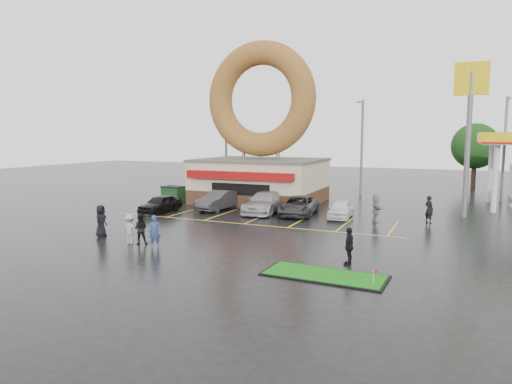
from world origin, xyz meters
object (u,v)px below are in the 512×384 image
at_px(streetlight_left, 226,144).
at_px(car_white, 341,209).
at_px(car_black, 160,204).
at_px(person_blue, 155,232).
at_px(streetlight_mid, 362,145).
at_px(shell_sign, 470,110).
at_px(dumpster, 174,195).
at_px(car_grey, 299,206).
at_px(putting_green, 325,275).
at_px(person_cameraman, 349,246).
at_px(donut_shop, 260,150).
at_px(streetlight_right, 504,146).
at_px(car_dgrey, 219,200).
at_px(car_silver, 265,202).

xyz_separation_m(streetlight_left, car_white, (15.23, -11.92, -4.16)).
relative_size(car_black, person_blue, 2.29).
relative_size(streetlight_mid, car_white, 2.47).
relative_size(shell_sign, dumpster, 5.89).
relative_size(streetlight_left, car_white, 2.47).
distance_m(person_blue, dumpster, 16.06).
height_order(car_grey, putting_green, car_grey).
bearing_deg(person_cameraman, dumpster, -121.99).
xyz_separation_m(car_grey, person_cameraman, (6.12, -11.14, 0.16)).
height_order(car_black, person_cameraman, person_cameraman).
bearing_deg(donut_shop, streetlight_mid, 48.62).
bearing_deg(streetlight_right, person_cameraman, -107.14).
bearing_deg(dumpster, streetlight_mid, 46.25).
xyz_separation_m(car_dgrey, dumpster, (-5.47, 1.85, -0.09)).
bearing_deg(car_dgrey, donut_shop, 84.85).
xyz_separation_m(streetlight_left, car_grey, (12.15, -11.92, -4.11)).
xyz_separation_m(shell_sign, car_white, (-7.77, -4.00, -6.76)).
bearing_deg(streetlight_mid, person_blue, -102.10).
relative_size(donut_shop, shell_sign, 1.27).
bearing_deg(car_dgrey, car_grey, 9.52).
height_order(shell_sign, dumpster, shell_sign).
distance_m(donut_shop, putting_green, 21.56).
height_order(streetlight_mid, car_white, streetlight_mid).
bearing_deg(donut_shop, dumpster, -153.31).
distance_m(shell_sign, streetlight_mid, 12.93).
distance_m(streetlight_mid, car_dgrey, 15.99).
relative_size(donut_shop, person_blue, 8.04).
relative_size(shell_sign, streetlight_right, 1.18).
bearing_deg(shell_sign, streetlight_mid, 135.27).
xyz_separation_m(car_white, putting_green, (2.52, -13.19, -0.58)).
bearing_deg(person_blue, car_grey, 33.74).
distance_m(car_grey, putting_green, 14.34).
height_order(car_white, putting_green, car_white).
height_order(streetlight_left, putting_green, streetlight_left).
distance_m(streetlight_left, putting_green, 31.11).
xyz_separation_m(shell_sign, streetlight_mid, (-9.00, 8.92, -2.60)).
xyz_separation_m(car_black, car_dgrey, (3.36, 2.97, 0.09)).
bearing_deg(dumpster, donut_shop, 33.34).
xyz_separation_m(streetlight_left, car_silver, (9.56, -11.92, -4.00)).
xyz_separation_m(car_grey, person_blue, (-3.53, -12.14, 0.17)).
relative_size(donut_shop, person_cameraman, 8.06).
distance_m(car_white, dumpster, 14.95).
distance_m(streetlight_mid, putting_green, 26.80).
bearing_deg(person_blue, shell_sign, 8.25).
bearing_deg(car_white, dumpster, 169.63).
xyz_separation_m(car_black, dumpster, (-2.10, 4.82, -0.00)).
xyz_separation_m(car_silver, car_white, (5.67, 0.00, -0.16)).
distance_m(car_black, car_dgrey, 4.49).
bearing_deg(car_grey, car_silver, 173.95).
relative_size(donut_shop, streetlight_mid, 1.50).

